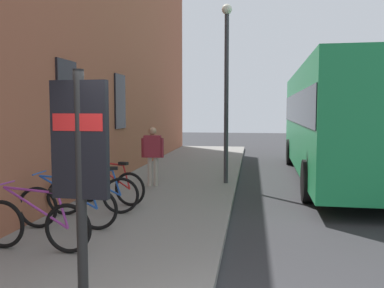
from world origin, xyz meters
name	(u,v)px	position (x,y,z in m)	size (l,w,h in m)	color
ground	(279,211)	(6.00, -1.00, 0.00)	(60.00, 60.00, 0.00)	#2D2D30
sidewalk_pavement	(171,187)	(8.00, 1.75, 0.06)	(24.00, 3.50, 0.12)	gray
station_facade	(108,39)	(8.99, 3.80, 4.23)	(22.00, 0.65, 8.46)	#9E563D
bicycle_leaning_wall	(35,224)	(2.65, 2.66, 0.51)	(0.48, 1.77, 0.97)	black
bicycle_far_end	(68,206)	(3.74, 2.68, 0.51)	(0.48, 1.77, 0.97)	black
bicycle_by_door	(94,195)	(4.74, 2.62, 0.51)	(0.59, 1.73, 0.97)	black
bicycle_under_window	(109,186)	(5.63, 2.63, 0.51)	(0.57, 1.74, 0.97)	black
transit_info_sign	(80,156)	(0.87, 1.16, 1.72)	(0.12, 0.55, 2.40)	black
city_bus	(338,118)	(10.29, -3.00, 1.92)	(10.57, 2.87, 3.35)	#1E8C4C
pedestrian_by_facade	(153,150)	(7.82, 2.20, 1.08)	(0.27, 0.60, 1.57)	#B2A599
street_lamp	(226,78)	(8.58, 0.30, 3.03)	(0.28, 0.28, 4.88)	#333338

